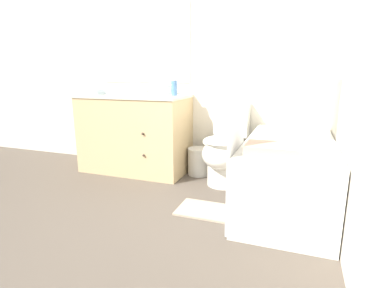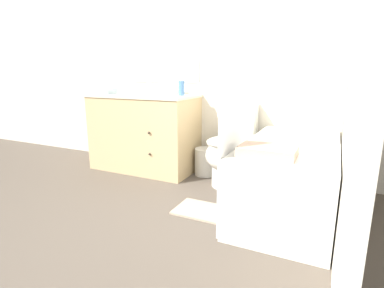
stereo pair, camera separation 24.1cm
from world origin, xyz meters
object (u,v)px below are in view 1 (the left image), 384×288
at_px(toilet, 225,150).
at_px(bath_mat, 209,211).
at_px(sink_faucet, 142,90).
at_px(wastebasket, 199,161).
at_px(soap_dispenser, 174,88).
at_px(bath_towel_folded, 273,149).
at_px(vanity_cabinet, 135,133).
at_px(bathtub, 288,173).
at_px(tissue_box, 165,90).
at_px(hand_towel_folded, 92,92).

distance_m(toilet, bath_mat, 0.72).
xyz_separation_m(sink_faucet, wastebasket, (0.70, -0.09, -0.73)).
relative_size(soap_dispenser, bath_mat, 0.35).
distance_m(sink_faucet, wastebasket, 1.02).
bearing_deg(wastebasket, bath_towel_folded, -49.00).
height_order(vanity_cabinet, toilet, vanity_cabinet).
xyz_separation_m(soap_dispenser, bath_mat, (0.60, -0.73, -0.91)).
bearing_deg(bath_mat, toilet, 93.36).
xyz_separation_m(bathtub, soap_dispenser, (-1.15, 0.40, 0.64)).
relative_size(bathtub, tissue_box, 9.71).
bearing_deg(vanity_cabinet, bath_mat, -34.40).
bearing_deg(wastebasket, vanity_cabinet, -172.42).
bearing_deg(toilet, sink_faucet, 164.86).
xyz_separation_m(wastebasket, bath_towel_folded, (0.83, -0.95, 0.43)).
distance_m(bath_towel_folded, bath_mat, 0.74).
relative_size(vanity_cabinet, sink_faucet, 8.17).
bearing_deg(bath_towel_folded, sink_faucet, 145.70).
height_order(soap_dispenser, bath_towel_folded, soap_dispenser).
relative_size(vanity_cabinet, hand_towel_folded, 4.88).
distance_m(bathtub, bath_mat, 0.70).
bearing_deg(hand_towel_folded, bath_towel_folded, -20.25).
distance_m(wastebasket, soap_dispenser, 0.81).
distance_m(soap_dispenser, bath_mat, 1.31).
height_order(bathtub, hand_towel_folded, hand_towel_folded).
bearing_deg(hand_towel_folded, soap_dispenser, 8.52).
relative_size(vanity_cabinet, soap_dispenser, 6.62).
distance_m(sink_faucet, tissue_box, 0.30).
bearing_deg(bathtub, soap_dispenser, 160.93).
height_order(toilet, bath_mat, toilet).
xyz_separation_m(toilet, tissue_box, (-0.73, 0.24, 0.54)).
bearing_deg(bath_towel_folded, toilet, 123.17).
distance_m(bathtub, soap_dispenser, 1.37).
height_order(vanity_cabinet, sink_faucet, sink_faucet).
height_order(bathtub, soap_dispenser, soap_dispenser).
xyz_separation_m(vanity_cabinet, toilet, (1.03, -0.09, -0.08)).
bearing_deg(sink_faucet, bathtub, -19.91).
distance_m(vanity_cabinet, hand_towel_folded, 0.62).
bearing_deg(tissue_box, bath_towel_folded, -39.17).
bearing_deg(bath_towel_folded, wastebasket, 131.00).
bearing_deg(bath_mat, sink_faucet, 139.31).
relative_size(vanity_cabinet, bathtub, 0.85).
distance_m(vanity_cabinet, bath_mat, 1.36).
distance_m(tissue_box, soap_dispenser, 0.23).
xyz_separation_m(bath_towel_folded, bath_mat, (-0.46, 0.13, -0.57)).
distance_m(wastebasket, tissue_box, 0.85).
bearing_deg(sink_faucet, wastebasket, -7.54).
distance_m(vanity_cabinet, tissue_box, 0.57).
bearing_deg(bath_mat, hand_towel_folded, 158.24).
bearing_deg(vanity_cabinet, bath_towel_folded, -29.25).
xyz_separation_m(vanity_cabinet, wastebasket, (0.70, 0.09, -0.28)).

